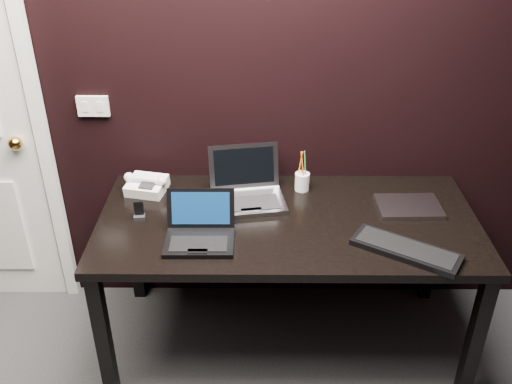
{
  "coord_description": "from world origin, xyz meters",
  "views": [
    {
      "loc": [
        0.17,
        -0.74,
        2.14
      ],
      "look_at": [
        0.16,
        1.35,
        0.91
      ],
      "focal_mm": 40.0,
      "sensor_mm": 36.0,
      "label": 1
    }
  ],
  "objects_px": {
    "netbook": "(200,232)",
    "mobile_phone": "(139,212)",
    "desk": "(287,233)",
    "pen_cup": "(302,181)",
    "desk_phone": "(147,185)",
    "silver_laptop": "(247,192)",
    "closed_laptop": "(409,206)",
    "ext_keyboard": "(406,250)"
  },
  "relations": [
    {
      "from": "desk_phone",
      "to": "pen_cup",
      "type": "bearing_deg",
      "value": 2.12
    },
    {
      "from": "closed_laptop",
      "to": "desk_phone",
      "type": "relative_size",
      "value": 1.32
    },
    {
      "from": "netbook",
      "to": "silver_laptop",
      "type": "xyz_separation_m",
      "value": [
        0.19,
        0.33,
        0.01
      ]
    },
    {
      "from": "silver_laptop",
      "to": "pen_cup",
      "type": "bearing_deg",
      "value": 21.12
    },
    {
      "from": "ext_keyboard",
      "to": "mobile_phone",
      "type": "relative_size",
      "value": 5.26
    },
    {
      "from": "desk_phone",
      "to": "silver_laptop",
      "type": "bearing_deg",
      "value": -8.65
    },
    {
      "from": "mobile_phone",
      "to": "pen_cup",
      "type": "height_order",
      "value": "pen_cup"
    },
    {
      "from": "netbook",
      "to": "desk_phone",
      "type": "xyz_separation_m",
      "value": [
        -0.29,
        0.4,
        0.0
      ]
    },
    {
      "from": "netbook",
      "to": "ext_keyboard",
      "type": "distance_m",
      "value": 0.86
    },
    {
      "from": "pen_cup",
      "to": "mobile_phone",
      "type": "bearing_deg",
      "value": -160.78
    },
    {
      "from": "netbook",
      "to": "closed_laptop",
      "type": "bearing_deg",
      "value": 15.36
    },
    {
      "from": "ext_keyboard",
      "to": "closed_laptop",
      "type": "height_order",
      "value": "ext_keyboard"
    },
    {
      "from": "desk",
      "to": "silver_laptop",
      "type": "bearing_deg",
      "value": 139.32
    },
    {
      "from": "netbook",
      "to": "desk",
      "type": "bearing_deg",
      "value": 23.74
    },
    {
      "from": "desk",
      "to": "closed_laptop",
      "type": "xyz_separation_m",
      "value": [
        0.56,
        0.09,
        0.09
      ]
    },
    {
      "from": "closed_laptop",
      "to": "mobile_phone",
      "type": "distance_m",
      "value": 1.23
    },
    {
      "from": "desk",
      "to": "ext_keyboard",
      "type": "bearing_deg",
      "value": -27.8
    },
    {
      "from": "silver_laptop",
      "to": "netbook",
      "type": "bearing_deg",
      "value": -120.71
    },
    {
      "from": "desk",
      "to": "netbook",
      "type": "xyz_separation_m",
      "value": [
        -0.38,
        -0.17,
        0.12
      ]
    },
    {
      "from": "netbook",
      "to": "closed_laptop",
      "type": "relative_size",
      "value": 0.99
    },
    {
      "from": "desk",
      "to": "desk_phone",
      "type": "distance_m",
      "value": 0.72
    },
    {
      "from": "desk",
      "to": "closed_laptop",
      "type": "distance_m",
      "value": 0.58
    },
    {
      "from": "silver_laptop",
      "to": "closed_laptop",
      "type": "relative_size",
      "value": 1.29
    },
    {
      "from": "netbook",
      "to": "pen_cup",
      "type": "relative_size",
      "value": 1.41
    },
    {
      "from": "pen_cup",
      "to": "desk_phone",
      "type": "bearing_deg",
      "value": -177.88
    },
    {
      "from": "desk_phone",
      "to": "pen_cup",
      "type": "height_order",
      "value": "pen_cup"
    },
    {
      "from": "desk",
      "to": "ext_keyboard",
      "type": "xyz_separation_m",
      "value": [
        0.47,
        -0.25,
        0.09
      ]
    },
    {
      "from": "desk_phone",
      "to": "netbook",
      "type": "bearing_deg",
      "value": -53.82
    },
    {
      "from": "desk",
      "to": "closed_laptop",
      "type": "height_order",
      "value": "closed_laptop"
    },
    {
      "from": "desk_phone",
      "to": "mobile_phone",
      "type": "distance_m",
      "value": 0.23
    },
    {
      "from": "silver_laptop",
      "to": "pen_cup",
      "type": "distance_m",
      "value": 0.28
    },
    {
      "from": "netbook",
      "to": "mobile_phone",
      "type": "height_order",
      "value": "netbook"
    },
    {
      "from": "desk",
      "to": "pen_cup",
      "type": "height_order",
      "value": "pen_cup"
    },
    {
      "from": "netbook",
      "to": "closed_laptop",
      "type": "height_order",
      "value": "netbook"
    },
    {
      "from": "pen_cup",
      "to": "netbook",
      "type": "bearing_deg",
      "value": -136.89
    },
    {
      "from": "desk_phone",
      "to": "mobile_phone",
      "type": "relative_size",
      "value": 2.58
    },
    {
      "from": "desk",
      "to": "netbook",
      "type": "distance_m",
      "value": 0.43
    },
    {
      "from": "netbook",
      "to": "pen_cup",
      "type": "height_order",
      "value": "pen_cup"
    },
    {
      "from": "silver_laptop",
      "to": "mobile_phone",
      "type": "distance_m",
      "value": 0.51
    },
    {
      "from": "netbook",
      "to": "ext_keyboard",
      "type": "bearing_deg",
      "value": -5.52
    },
    {
      "from": "desk",
      "to": "mobile_phone",
      "type": "height_order",
      "value": "mobile_phone"
    },
    {
      "from": "ext_keyboard",
      "to": "desk",
      "type": "bearing_deg",
      "value": 152.2
    }
  ]
}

